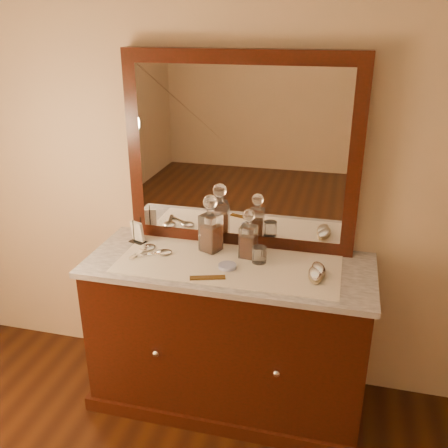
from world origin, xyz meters
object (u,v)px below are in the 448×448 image
Objects in this scene: napkin_rack at (138,233)px; hand_mirror_inner at (161,253)px; mirror_frame at (241,153)px; pin_dish at (227,266)px; decanter_right at (248,239)px; dresser_cabinet at (229,336)px; brush_far at (319,270)px; hand_mirror_outer at (146,249)px; brush_near at (315,275)px; decanter_left at (211,229)px; comb at (208,278)px.

hand_mirror_inner is at bearing -33.37° from napkin_rack.
napkin_rack is (-0.54, -0.13, -0.44)m from mirror_frame.
decanter_right is at bearing 63.25° from pin_dish.
decanter_right reaches higher than dresser_cabinet.
brush_far is at bearing -15.87° from decanter_right.
mirror_frame is at bearing 34.08° from hand_mirror_inner.
hand_mirror_outer is at bearing -154.16° from mirror_frame.
brush_near is at bearing -8.90° from dresser_cabinet.
decanter_left is 1.73× the size of hand_mirror_inner.
dresser_cabinet is 0.64m from hand_mirror_outer.
mirror_frame reaches higher than hand_mirror_inner.
napkin_rack is 0.54× the size of decanter_right.
pin_dish is 0.29× the size of decanter_left.
napkin_rack is 0.62m from decanter_right.
decanter_right is 0.39m from brush_far.
decanter_right is at bearing 156.48° from brush_near.
brush_far is (0.98, -0.13, -0.03)m from napkin_rack.
decanter_right is at bearing -2.71° from napkin_rack.
decanter_left is 1.53× the size of hand_mirror_outer.
decanter_right is 1.74× the size of brush_near.
dresser_cabinet is 7.89× the size of hand_mirror_inner.
comb is at bearing -31.65° from hand_mirror_inner.
napkin_rack is at bearing 130.11° from comb.
decanter_right is at bearing 46.75° from dresser_cabinet.
dresser_cabinet is 0.59m from decanter_left.
mirror_frame is 0.44m from decanter_right.
mirror_frame reaches higher than napkin_rack.
mirror_frame is 3.91× the size of decanter_left.
napkin_rack is 0.21m from hand_mirror_inner.
pin_dish is 0.34× the size of decanter_right.
hand_mirror_outer is at bearing -173.50° from decanter_right.
pin_dish is at bearing -17.77° from napkin_rack.
napkin_rack is at bearing 146.63° from hand_mirror_inner.
decanter_left reaches higher than hand_mirror_outer.
pin_dish is at bearing -116.75° from decanter_right.
mirror_frame is 8.62× the size of napkin_rack.
mirror_frame is 7.17× the size of comb.
decanter_right is 1.29× the size of hand_mirror_outer.
brush_near is at bearing -103.83° from brush_far.
mirror_frame is 0.71m from napkin_rack.
napkin_rack reaches higher than pin_dish.
pin_dish is 0.58× the size of brush_far.
pin_dish is 0.19m from decanter_right.
mirror_frame reaches higher than pin_dish.
napkin_rack is (-0.48, 0.30, 0.05)m from comb.
brush_far is (0.36, -0.10, -0.08)m from decanter_right.
decanter_left is (-0.13, 0.17, 0.11)m from pin_dish.
hand_mirror_outer reaches higher than comb.
decanter_right is 0.55m from hand_mirror_outer.
mirror_frame is 0.71m from brush_near.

